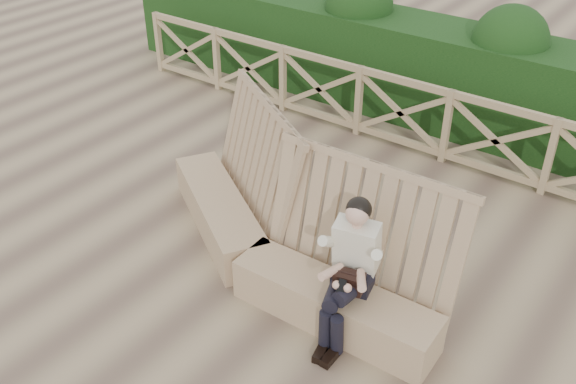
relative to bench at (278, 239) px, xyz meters
The scene contains 5 objects.
ground 0.52m from the bench, 145.84° to the right, with size 60.00×60.00×0.00m, color brown.
bench is the anchor object (origin of this frame).
woman 1.22m from the bench, 16.01° to the right, with size 0.50×0.93×1.48m.
guardrail 3.33m from the bench, 94.73° to the left, with size 10.10×0.09×1.10m.
hedge 4.54m from the bench, 93.48° to the left, with size 12.00×1.20×1.50m, color black.
Camera 1 is at (3.70, -4.25, 4.65)m, focal length 40.00 mm.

